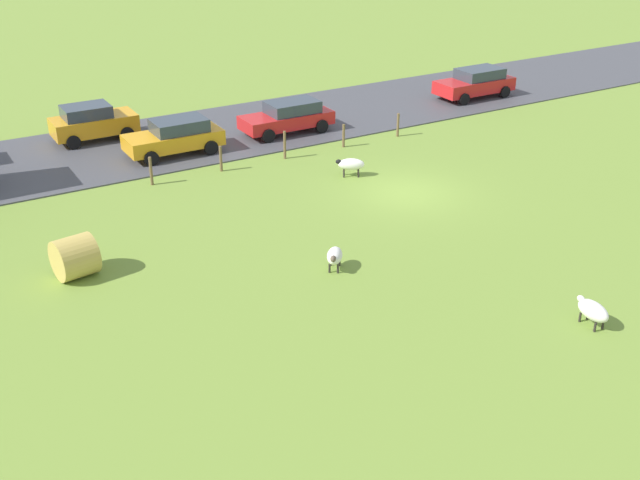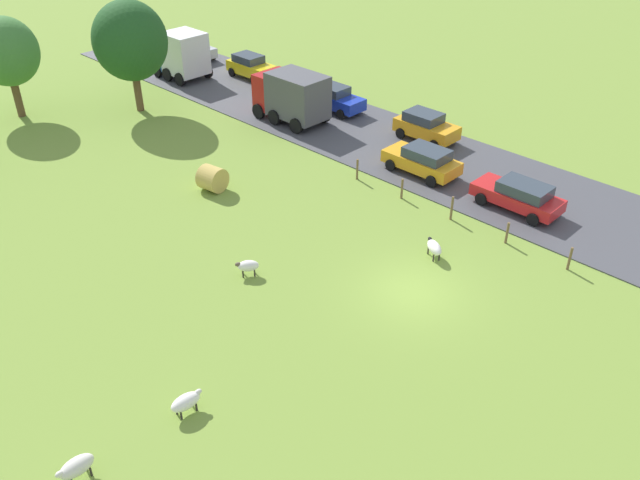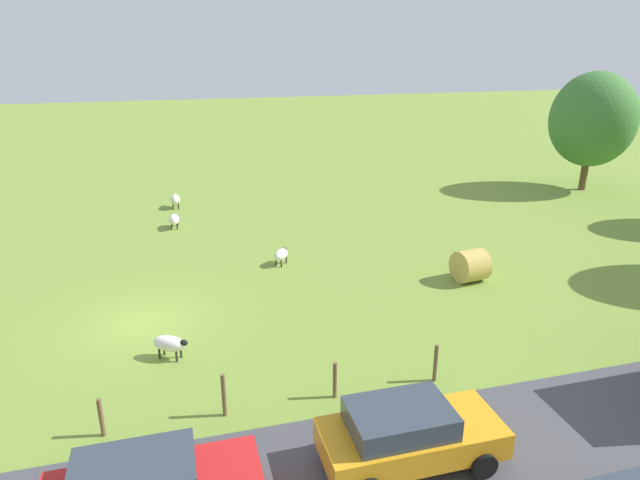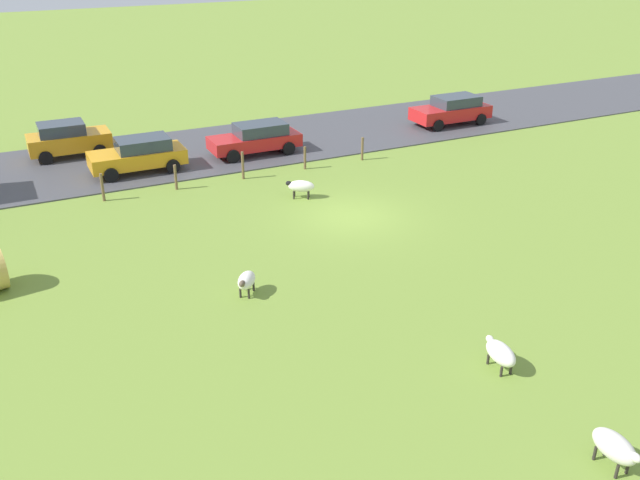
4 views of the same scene
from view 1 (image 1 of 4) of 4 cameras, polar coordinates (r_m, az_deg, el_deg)
ground_plane at (r=30.75m, az=6.47°, el=3.50°), size 160.00×160.00×0.00m
road_strip at (r=39.39m, az=-3.04°, el=8.75°), size 8.00×80.00×0.06m
sheep_0 at (r=22.90m, az=19.63°, el=-4.96°), size 1.19×0.60×0.74m
sheep_1 at (r=24.50m, az=1.10°, el=-1.20°), size 1.02×0.95×0.73m
sheep_3 at (r=32.11m, az=2.31°, el=5.64°), size 1.00×1.21×0.78m
hay_bale_0 at (r=25.22m, az=-17.77°, el=-1.21°), size 1.51×1.38×1.34m
fence_post_0 at (r=37.27m, az=5.82°, el=8.51°), size 0.12×0.12×1.14m
fence_post_1 at (r=35.61m, az=1.77°, el=7.76°), size 0.12×0.12×1.09m
fence_post_2 at (r=34.12m, az=-2.64°, el=7.08°), size 0.12×0.12×1.27m
fence_post_3 at (r=32.90m, az=-7.39°, el=6.02°), size 0.12×0.12×1.12m
fence_post_4 at (r=31.89m, az=-12.46°, el=5.03°), size 0.12×0.12×1.19m
car_0 at (r=37.49m, az=-2.38°, el=9.17°), size 1.99×4.46×1.50m
car_1 at (r=37.88m, az=-16.57°, el=8.42°), size 2.00×3.86×1.68m
car_3 at (r=44.39m, az=11.50°, el=11.41°), size 2.07×4.51×1.58m
car_5 at (r=35.10m, az=-10.73°, el=7.60°), size 2.06×4.28×1.55m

